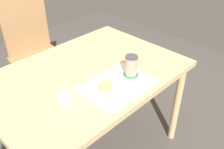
{
  "coord_description": "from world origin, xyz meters",
  "views": [
    {
      "loc": [
        -0.79,
        -1.0,
        1.53
      ],
      "look_at": [
        0.04,
        -0.18,
        0.76
      ],
      "focal_mm": 40.0,
      "sensor_mm": 36.0,
      "label": 1
    }
  ],
  "objects": [
    {
      "name": "coffee_coaster",
      "position": [
        0.17,
        -0.22,
        0.71
      ],
      "size": [
        0.09,
        0.09,
        0.0
      ],
      "primitive_type": "cylinder",
      "color": "#196B4C",
      "rests_on": "placemat"
    },
    {
      "name": "pastry_plate",
      "position": [
        -0.05,
        -0.22,
        0.72
      ],
      "size": [
        0.16,
        0.16,
        0.01
      ],
      "primitive_type": "cylinder",
      "color": "silver",
      "rests_on": "placemat"
    },
    {
      "name": "teaspoon",
      "position": [
        0.01,
        -0.35,
        0.72
      ],
      "size": [
        0.13,
        0.05,
        0.01
      ],
      "primitive_type": "cylinder",
      "rotation": [
        0.0,
        1.57,
        0.29
      ],
      "color": "silver",
      "rests_on": "placemat"
    },
    {
      "name": "wooden_chair",
      "position": [
        0.09,
        0.79,
        0.52
      ],
      "size": [
        0.47,
        0.47,
        0.96
      ],
      "rotation": [
        0.0,
        0.0,
        3.03
      ],
      "color": "#997047",
      "rests_on": "ground_plane"
    },
    {
      "name": "pastry",
      "position": [
        -0.05,
        -0.22,
        0.74
      ],
      "size": [
        0.07,
        0.07,
        0.04
      ],
      "primitive_type": "cylinder",
      "color": "#E0A860",
      "rests_on": "pastry_plate"
    },
    {
      "name": "dining_table",
      "position": [
        0.0,
        0.0,
        0.63
      ],
      "size": [
        1.19,
        0.83,
        0.71
      ],
      "color": "tan",
      "rests_on": "ground_plane"
    },
    {
      "name": "sugar_bowl",
      "position": [
        -0.25,
        -0.14,
        0.73
      ],
      "size": [
        0.07,
        0.07,
        0.05
      ],
      "primitive_type": "cylinder",
      "color": "white",
      "rests_on": "dining_table"
    },
    {
      "name": "coffee_mug",
      "position": [
        0.17,
        -0.22,
        0.78
      ],
      "size": [
        0.11,
        0.07,
        0.12
      ],
      "color": "tan",
      "rests_on": "coffee_coaster"
    },
    {
      "name": "placemat",
      "position": [
        0.04,
        -0.22,
        0.71
      ],
      "size": [
        0.4,
        0.29,
        0.0
      ],
      "primitive_type": "cube",
      "color": "silver",
      "rests_on": "dining_table"
    }
  ]
}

